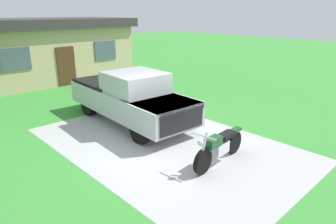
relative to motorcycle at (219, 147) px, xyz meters
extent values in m
plane|color=#3A8E36|center=(-0.20, 1.88, -0.47)|extent=(80.00, 80.00, 0.00)
cube|color=#ADADAD|center=(-0.20, 1.88, -0.47)|extent=(5.32, 8.29, 0.01)
cylinder|color=black|center=(-0.76, -0.07, -0.14)|extent=(0.67, 0.18, 0.66)
cylinder|color=black|center=(0.79, 0.07, -0.14)|extent=(0.67, 0.18, 0.66)
cube|color=silver|center=(0.04, 0.00, -0.05)|extent=(0.58, 0.31, 0.32)
cube|color=#194723|center=(-0.31, -0.03, 0.25)|extent=(0.54, 0.31, 0.24)
cube|color=black|center=(0.34, 0.03, 0.23)|extent=(0.62, 0.33, 0.12)
cube|color=#194723|center=(0.79, 0.07, 0.23)|extent=(0.50, 0.24, 0.08)
cylinder|color=silver|center=(-0.76, -0.07, 0.23)|extent=(0.33, 0.09, 0.77)
cylinder|color=silver|center=(-0.76, -0.07, 0.55)|extent=(0.10, 0.70, 0.04)
sphere|color=silver|center=(-0.87, -0.08, 0.41)|extent=(0.16, 0.16, 0.16)
cylinder|color=black|center=(0.95, 2.39, -0.05)|extent=(0.35, 0.86, 0.84)
cylinder|color=black|center=(-0.69, 2.49, -0.05)|extent=(0.35, 0.86, 0.84)
cylinder|color=black|center=(1.16, 5.89, -0.05)|extent=(0.35, 0.86, 0.84)
cylinder|color=black|center=(-0.48, 5.99, -0.05)|extent=(0.35, 0.86, 0.84)
cube|color=#B7BABF|center=(0.24, 4.24, 0.33)|extent=(2.33, 5.71, 0.80)
cube|color=#B7BABF|center=(0.12, 2.39, 0.63)|extent=(2.01, 2.01, 0.20)
cube|color=#B7BABF|center=(0.21, 3.84, 1.08)|extent=(1.91, 2.01, 0.70)
cube|color=#3F4C56|center=(0.16, 3.04, 0.98)|extent=(1.71, 0.26, 0.60)
cube|color=black|center=(0.33, 5.79, 0.58)|extent=(2.04, 2.51, 0.50)
cube|color=black|center=(0.07, 1.46, 0.33)|extent=(1.70, 0.20, 0.64)
cube|color=tan|center=(1.23, 13.79, 1.03)|extent=(9.00, 5.00, 3.00)
cube|color=#383333|center=(1.23, 13.79, 2.78)|extent=(9.60, 5.60, 0.50)
cube|color=#4C2D19|center=(1.23, 11.26, 0.58)|extent=(1.00, 0.08, 2.10)
cube|color=#4C5966|center=(-1.29, 11.26, 1.23)|extent=(1.40, 0.06, 1.10)
cube|color=#4C5966|center=(3.75, 11.26, 1.23)|extent=(1.40, 0.06, 1.10)
camera|label=1|loc=(-6.01, -4.31, 3.42)|focal=32.11mm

